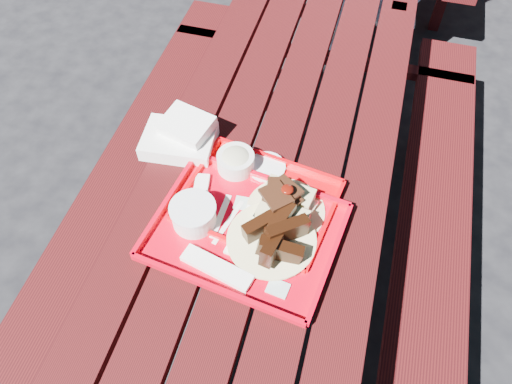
% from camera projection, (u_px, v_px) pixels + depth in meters
% --- Properties ---
extents(ground, '(60.00, 60.00, 0.00)m').
position_uv_depth(ground, '(265.00, 276.00, 2.14)').
color(ground, black).
rests_on(ground, ground).
extents(picnic_table_near, '(1.41, 2.40, 0.75)m').
position_uv_depth(picnic_table_near, '(268.00, 202.00, 1.69)').
color(picnic_table_near, '#380A0B').
rests_on(picnic_table_near, ground).
extents(near_tray, '(0.47, 0.39, 0.13)m').
position_uv_depth(near_tray, '(261.00, 192.00, 1.44)').
color(near_tray, red).
rests_on(near_tray, picnic_table_near).
extents(far_tray, '(0.55, 0.45, 0.09)m').
position_uv_depth(far_tray, '(241.00, 231.00, 1.37)').
color(far_tray, red).
rests_on(far_tray, picnic_table_near).
extents(white_cloth, '(0.24, 0.20, 0.09)m').
position_uv_depth(white_cloth, '(181.00, 136.00, 1.56)').
color(white_cloth, white).
rests_on(white_cloth, picnic_table_near).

